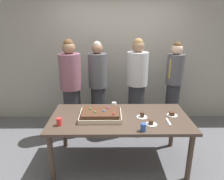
{
  "coord_description": "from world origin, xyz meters",
  "views": [
    {
      "loc": [
        -0.13,
        -2.63,
        2.0
      ],
      "look_at": [
        -0.11,
        0.15,
        1.08
      ],
      "focal_mm": 33.02,
      "sensor_mm": 36.0,
      "label": 1
    }
  ],
  "objects_px": {
    "sheet_cake": "(101,114)",
    "drink_cup_far_end": "(143,127)",
    "plated_slice_near_left": "(151,123)",
    "drink_cup_middle": "(114,105)",
    "plated_slice_near_right": "(172,114)",
    "person_serving_front": "(98,86)",
    "person_far_right_suit": "(71,89)",
    "drink_cup_nearest": "(59,122)",
    "person_striped_tie_right": "(174,85)",
    "party_table": "(120,122)",
    "person_green_shirt_behind": "(137,86)",
    "plated_slice_far_left": "(142,116)",
    "cake_server_utensil": "(168,122)"
  },
  "relations": [
    {
      "from": "party_table",
      "to": "person_far_right_suit",
      "type": "relative_size",
      "value": 1.11
    },
    {
      "from": "person_green_shirt_behind",
      "to": "person_striped_tie_right",
      "type": "distance_m",
      "value": 0.72
    },
    {
      "from": "drink_cup_middle",
      "to": "person_green_shirt_behind",
      "type": "relative_size",
      "value": 0.06
    },
    {
      "from": "plated_slice_near_right",
      "to": "plated_slice_near_left",
      "type": "bearing_deg",
      "value": -142.64
    },
    {
      "from": "person_serving_front",
      "to": "plated_slice_far_left",
      "type": "bearing_deg",
      "value": 28.38
    },
    {
      "from": "drink_cup_nearest",
      "to": "person_serving_front",
      "type": "bearing_deg",
      "value": 70.68
    },
    {
      "from": "plated_slice_near_left",
      "to": "plated_slice_far_left",
      "type": "relative_size",
      "value": 1.0
    },
    {
      "from": "sheet_cake",
      "to": "plated_slice_near_right",
      "type": "relative_size",
      "value": 3.84
    },
    {
      "from": "plated_slice_near_right",
      "to": "plated_slice_far_left",
      "type": "distance_m",
      "value": 0.44
    },
    {
      "from": "drink_cup_middle",
      "to": "plated_slice_near_left",
      "type": "bearing_deg",
      "value": -48.64
    },
    {
      "from": "cake_server_utensil",
      "to": "person_green_shirt_behind",
      "type": "distance_m",
      "value": 1.17
    },
    {
      "from": "sheet_cake",
      "to": "drink_cup_far_end",
      "type": "distance_m",
      "value": 0.66
    },
    {
      "from": "drink_cup_middle",
      "to": "party_table",
      "type": "bearing_deg",
      "value": -76.27
    },
    {
      "from": "plated_slice_near_right",
      "to": "person_serving_front",
      "type": "height_order",
      "value": "person_serving_front"
    },
    {
      "from": "drink_cup_nearest",
      "to": "person_serving_front",
      "type": "xyz_separation_m",
      "value": [
        0.43,
        1.24,
        0.09
      ]
    },
    {
      "from": "drink_cup_middle",
      "to": "drink_cup_nearest",
      "type": "bearing_deg",
      "value": -143.11
    },
    {
      "from": "sheet_cake",
      "to": "drink_cup_nearest",
      "type": "relative_size",
      "value": 5.76
    },
    {
      "from": "drink_cup_nearest",
      "to": "person_striped_tie_right",
      "type": "bearing_deg",
      "value": 35.09
    },
    {
      "from": "drink_cup_nearest",
      "to": "person_serving_front",
      "type": "distance_m",
      "value": 1.31
    },
    {
      "from": "person_green_shirt_behind",
      "to": "person_striped_tie_right",
      "type": "bearing_deg",
      "value": 130.8
    },
    {
      "from": "drink_cup_middle",
      "to": "person_far_right_suit",
      "type": "distance_m",
      "value": 0.9
    },
    {
      "from": "drink_cup_middle",
      "to": "drink_cup_far_end",
      "type": "distance_m",
      "value": 0.78
    },
    {
      "from": "party_table",
      "to": "person_striped_tie_right",
      "type": "height_order",
      "value": "person_striped_tie_right"
    },
    {
      "from": "drink_cup_middle",
      "to": "person_green_shirt_behind",
      "type": "bearing_deg",
      "value": 57.15
    },
    {
      "from": "sheet_cake",
      "to": "person_green_shirt_behind",
      "type": "height_order",
      "value": "person_green_shirt_behind"
    },
    {
      "from": "plated_slice_near_left",
      "to": "drink_cup_middle",
      "type": "distance_m",
      "value": 0.71
    },
    {
      "from": "cake_server_utensil",
      "to": "person_far_right_suit",
      "type": "height_order",
      "value": "person_far_right_suit"
    },
    {
      "from": "person_striped_tie_right",
      "to": "drink_cup_nearest",
      "type": "bearing_deg",
      "value": -3.89
    },
    {
      "from": "party_table",
      "to": "sheet_cake",
      "type": "bearing_deg",
      "value": -177.2
    },
    {
      "from": "plated_slice_near_left",
      "to": "person_striped_tie_right",
      "type": "distance_m",
      "value": 1.47
    },
    {
      "from": "plated_slice_near_left",
      "to": "drink_cup_nearest",
      "type": "relative_size",
      "value": 1.5
    },
    {
      "from": "plated_slice_far_left",
      "to": "cake_server_utensil",
      "type": "height_order",
      "value": "plated_slice_far_left"
    },
    {
      "from": "person_far_right_suit",
      "to": "person_green_shirt_behind",
      "type": "bearing_deg",
      "value": 64.24
    },
    {
      "from": "sheet_cake",
      "to": "person_green_shirt_behind",
      "type": "xyz_separation_m",
      "value": [
        0.62,
        0.98,
        0.12
      ]
    },
    {
      "from": "plated_slice_near_right",
      "to": "drink_cup_far_end",
      "type": "height_order",
      "value": "drink_cup_far_end"
    },
    {
      "from": "sheet_cake",
      "to": "person_serving_front",
      "type": "xyz_separation_m",
      "value": [
        -0.09,
        1.01,
        0.1
      ]
    },
    {
      "from": "plated_slice_far_left",
      "to": "person_serving_front",
      "type": "bearing_deg",
      "value": 123.44
    },
    {
      "from": "party_table",
      "to": "drink_cup_nearest",
      "type": "bearing_deg",
      "value": -163.25
    },
    {
      "from": "drink_cup_far_end",
      "to": "cake_server_utensil",
      "type": "relative_size",
      "value": 0.5
    },
    {
      "from": "plated_slice_far_left",
      "to": "drink_cup_nearest",
      "type": "bearing_deg",
      "value": -168.57
    },
    {
      "from": "cake_server_utensil",
      "to": "drink_cup_middle",
      "type": "bearing_deg",
      "value": 147.3
    },
    {
      "from": "plated_slice_near_left",
      "to": "person_green_shirt_behind",
      "type": "relative_size",
      "value": 0.09
    },
    {
      "from": "plated_slice_far_left",
      "to": "drink_cup_far_end",
      "type": "bearing_deg",
      "value": -96.24
    },
    {
      "from": "person_serving_front",
      "to": "person_green_shirt_behind",
      "type": "relative_size",
      "value": 0.97
    },
    {
      "from": "person_striped_tie_right",
      "to": "person_far_right_suit",
      "type": "relative_size",
      "value": 0.96
    },
    {
      "from": "cake_server_utensil",
      "to": "person_green_shirt_behind",
      "type": "xyz_separation_m",
      "value": [
        -0.29,
        1.12,
        0.16
      ]
    },
    {
      "from": "sheet_cake",
      "to": "person_far_right_suit",
      "type": "relative_size",
      "value": 0.33
    },
    {
      "from": "drink_cup_nearest",
      "to": "drink_cup_middle",
      "type": "relative_size",
      "value": 1.0
    },
    {
      "from": "sheet_cake",
      "to": "plated_slice_near_left",
      "type": "bearing_deg",
      "value": -18.36
    },
    {
      "from": "person_far_right_suit",
      "to": "person_serving_front",
      "type": "bearing_deg",
      "value": 80.17
    }
  ]
}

